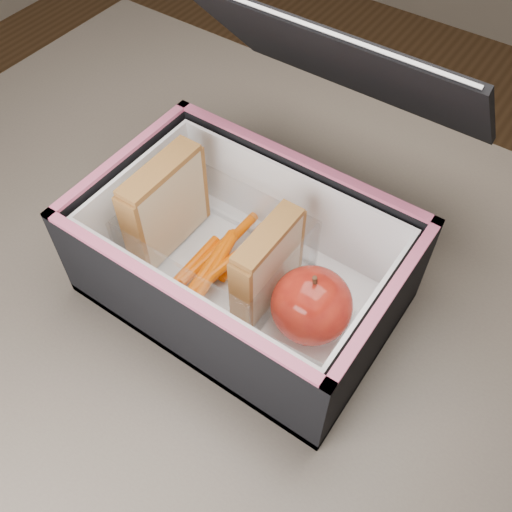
{
  "coord_description": "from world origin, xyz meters",
  "views": [
    {
      "loc": [
        0.2,
        -0.31,
        1.29
      ],
      "look_at": [
        -0.02,
        -0.0,
        0.81
      ],
      "focal_mm": 40.0,
      "sensor_mm": 36.0,
      "label": 1
    }
  ],
  "objects": [
    {
      "name": "red_apple",
      "position": [
        0.06,
        -0.02,
        0.81
      ],
      "size": [
        0.09,
        0.09,
        0.09
      ],
      "rotation": [
        0.0,
        0.0,
        -0.04
      ],
      "color": "maroon",
      "rests_on": "paper_napkin"
    },
    {
      "name": "sandwich_right",
      "position": [
        0.0,
        -0.01,
        0.82
      ],
      "size": [
        0.03,
        0.09,
        0.1
      ],
      "color": "#D1B984",
      "rests_on": "plastic_tub"
    },
    {
      "name": "sandwich_left",
      "position": [
        -0.14,
        -0.01,
        0.83
      ],
      "size": [
        0.03,
        0.11,
        0.12
      ],
      "color": "#D1B984",
      "rests_on": "plastic_tub"
    },
    {
      "name": "kitchen_table",
      "position": [
        0.0,
        0.0,
        0.66
      ],
      "size": [
        1.2,
        0.8,
        0.75
      ],
      "color": "brown",
      "rests_on": "ground"
    },
    {
      "name": "plastic_tub",
      "position": [
        -0.07,
        -0.01,
        0.8
      ],
      "size": [
        0.19,
        0.13,
        0.08
      ],
      "primitive_type": null,
      "color": "white",
      "rests_on": "lunch_bag"
    },
    {
      "name": "carrot_sticks",
      "position": [
        -0.06,
        -0.02,
        0.79
      ],
      "size": [
        0.05,
        0.16,
        0.03
      ],
      "color": "#D14900",
      "rests_on": "plastic_tub"
    },
    {
      "name": "lunch_bag",
      "position": [
        -0.03,
        -0.01,
        0.82
      ],
      "size": [
        0.33,
        0.37,
        0.28
      ],
      "color": "black",
      "rests_on": "kitchen_table"
    },
    {
      "name": "ground",
      "position": [
        0.0,
        0.0,
        0.0
      ],
      "size": [
        4.0,
        4.0,
        0.0
      ],
      "primitive_type": "plane",
      "color": "brown",
      "rests_on": "ground"
    },
    {
      "name": "paper_napkin",
      "position": [
        0.06,
        -0.02,
        0.77
      ],
      "size": [
        0.08,
        0.08,
        0.01
      ],
      "primitive_type": "cube",
      "rotation": [
        0.0,
        0.0,
        0.07
      ],
      "color": "white",
      "rests_on": "lunch_bag"
    }
  ]
}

